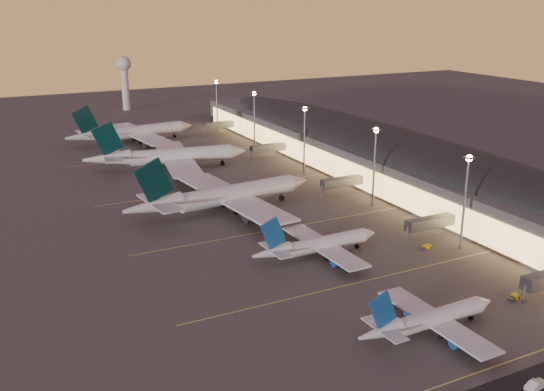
{
  "coord_description": "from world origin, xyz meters",
  "views": [
    {
      "loc": [
        -76.91,
        -111.89,
        63.06
      ],
      "look_at": [
        2.0,
        45.0,
        7.0
      ],
      "focal_mm": 40.0,
      "sensor_mm": 36.0,
      "label": 1
    }
  ],
  "objects_px": {
    "airliner_wide_mid": "(168,156)",
    "service_van_e": "(536,385)",
    "airliner_narrow_north": "(317,245)",
    "baggage_tug_b": "(514,297)",
    "airliner_wide_far": "(132,133)",
    "radar_tower": "(124,74)",
    "baggage_tug_c": "(426,247)",
    "baggage_tug_a": "(468,310)",
    "airliner_wide_near": "(223,196)",
    "airliner_narrow_south": "(429,320)"
  },
  "relations": [
    {
      "from": "airliner_narrow_south",
      "to": "airliner_narrow_north",
      "type": "relative_size",
      "value": 0.91
    },
    {
      "from": "airliner_wide_far",
      "to": "baggage_tug_c",
      "type": "xyz_separation_m",
      "value": [
        37.8,
        -162.45,
        -4.61
      ]
    },
    {
      "from": "airliner_narrow_north",
      "to": "airliner_wide_far",
      "type": "xyz_separation_m",
      "value": [
        -8.69,
        154.09,
        1.69
      ]
    },
    {
      "from": "baggage_tug_a",
      "to": "baggage_tug_b",
      "type": "relative_size",
      "value": 1.14
    },
    {
      "from": "airliner_narrow_north",
      "to": "airliner_wide_near",
      "type": "relative_size",
      "value": 0.57
    },
    {
      "from": "baggage_tug_a",
      "to": "airliner_narrow_south",
      "type": "bearing_deg",
      "value": -164.46
    },
    {
      "from": "airliner_wide_far",
      "to": "service_van_e",
      "type": "bearing_deg",
      "value": -93.85
    },
    {
      "from": "airliner_wide_far",
      "to": "baggage_tug_b",
      "type": "xyz_separation_m",
      "value": [
        36.01,
        -193.92,
        -4.62
      ]
    },
    {
      "from": "radar_tower",
      "to": "baggage_tug_a",
      "type": "distance_m",
      "value": 288.49
    },
    {
      "from": "baggage_tug_a",
      "to": "baggage_tug_b",
      "type": "distance_m",
      "value": 13.57
    },
    {
      "from": "airliner_narrow_north",
      "to": "airliner_wide_near",
      "type": "height_order",
      "value": "airliner_wide_near"
    },
    {
      "from": "radar_tower",
      "to": "airliner_narrow_north",
      "type": "bearing_deg",
      "value": -92.67
    },
    {
      "from": "baggage_tug_a",
      "to": "service_van_e",
      "type": "height_order",
      "value": "service_van_e"
    },
    {
      "from": "airliner_wide_far",
      "to": "baggage_tug_c",
      "type": "height_order",
      "value": "airliner_wide_far"
    },
    {
      "from": "airliner_narrow_south",
      "to": "airliner_narrow_north",
      "type": "height_order",
      "value": "airliner_narrow_north"
    },
    {
      "from": "radar_tower",
      "to": "baggage_tug_c",
      "type": "height_order",
      "value": "radar_tower"
    },
    {
      "from": "service_van_e",
      "to": "radar_tower",
      "type": "bearing_deg",
      "value": -10.31
    },
    {
      "from": "airliner_wide_far",
      "to": "baggage_tug_b",
      "type": "bearing_deg",
      "value": -86.86
    },
    {
      "from": "airliner_wide_near",
      "to": "baggage_tug_a",
      "type": "height_order",
      "value": "airliner_wide_near"
    },
    {
      "from": "airliner_wide_near",
      "to": "baggage_tug_b",
      "type": "xyz_separation_m",
      "value": [
        35.49,
        -83.69,
        -4.82
      ]
    },
    {
      "from": "airliner_wide_mid",
      "to": "airliner_wide_near",
      "type": "bearing_deg",
      "value": -80.9
    },
    {
      "from": "airliner_wide_near",
      "to": "baggage_tug_a",
      "type": "relative_size",
      "value": 15.28
    },
    {
      "from": "baggage_tug_c",
      "to": "airliner_wide_far",
      "type": "bearing_deg",
      "value": 90.98
    },
    {
      "from": "airliner_wide_mid",
      "to": "baggage_tug_b",
      "type": "distance_m",
      "value": 145.58
    },
    {
      "from": "airliner_narrow_north",
      "to": "baggage_tug_b",
      "type": "height_order",
      "value": "airliner_narrow_north"
    },
    {
      "from": "airliner_wide_mid",
      "to": "service_van_e",
      "type": "relative_size",
      "value": 13.05
    },
    {
      "from": "radar_tower",
      "to": "baggage_tug_b",
      "type": "relative_size",
      "value": 8.84
    },
    {
      "from": "airliner_wide_near",
      "to": "baggage_tug_c",
      "type": "height_order",
      "value": "airliner_wide_near"
    },
    {
      "from": "baggage_tug_b",
      "to": "airliner_wide_far",
      "type": "bearing_deg",
      "value": 84.59
    },
    {
      "from": "airliner_wide_mid",
      "to": "baggage_tug_a",
      "type": "relative_size",
      "value": 15.17
    },
    {
      "from": "airliner_narrow_south",
      "to": "airliner_narrow_north",
      "type": "distance_m",
      "value": 42.76
    },
    {
      "from": "airliner_narrow_north",
      "to": "airliner_wide_far",
      "type": "height_order",
      "value": "airliner_wide_far"
    },
    {
      "from": "airliner_wide_far",
      "to": "service_van_e",
      "type": "distance_m",
      "value": 219.8
    },
    {
      "from": "baggage_tug_a",
      "to": "service_van_e",
      "type": "distance_m",
      "value": 26.84
    },
    {
      "from": "baggage_tug_c",
      "to": "baggage_tug_a",
      "type": "bearing_deg",
      "value": -128.05
    },
    {
      "from": "airliner_narrow_north",
      "to": "radar_tower",
      "type": "relative_size",
      "value": 1.13
    },
    {
      "from": "airliner_narrow_north",
      "to": "baggage_tug_a",
      "type": "height_order",
      "value": "airliner_narrow_north"
    },
    {
      "from": "airliner_wide_mid",
      "to": "radar_tower",
      "type": "relative_size",
      "value": 1.96
    },
    {
      "from": "airliner_wide_mid",
      "to": "baggage_tug_c",
      "type": "bearing_deg",
      "value": -62.08
    },
    {
      "from": "airliner_wide_mid",
      "to": "baggage_tug_a",
      "type": "bearing_deg",
      "value": -72.02
    },
    {
      "from": "baggage_tug_a",
      "to": "airliner_wide_mid",
      "type": "bearing_deg",
      "value": 102.47
    },
    {
      "from": "baggage_tug_a",
      "to": "baggage_tug_b",
      "type": "height_order",
      "value": "baggage_tug_a"
    },
    {
      "from": "airliner_narrow_north",
      "to": "airliner_wide_near",
      "type": "xyz_separation_m",
      "value": [
        -8.17,
        43.87,
        1.89
      ]
    },
    {
      "from": "airliner_wide_near",
      "to": "baggage_tug_b",
      "type": "distance_m",
      "value": 91.04
    },
    {
      "from": "airliner_wide_near",
      "to": "baggage_tug_a",
      "type": "bearing_deg",
      "value": -81.42
    },
    {
      "from": "airliner_wide_mid",
      "to": "service_van_e",
      "type": "height_order",
      "value": "airliner_wide_mid"
    },
    {
      "from": "airliner_wide_far",
      "to": "service_van_e",
      "type": "relative_size",
      "value": 12.63
    },
    {
      "from": "baggage_tug_b",
      "to": "service_van_e",
      "type": "bearing_deg",
      "value": -147.41
    },
    {
      "from": "airliner_wide_near",
      "to": "baggage_tug_a",
      "type": "distance_m",
      "value": 86.76
    },
    {
      "from": "airliner_narrow_north",
      "to": "baggage_tug_a",
      "type": "bearing_deg",
      "value": -72.4
    }
  ]
}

